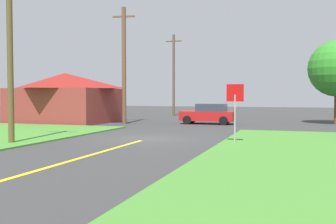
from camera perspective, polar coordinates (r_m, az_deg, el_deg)
name	(u,v)px	position (r m, az deg, el deg)	size (l,w,h in m)	color
ground_plane	(148,139)	(20.37, -2.93, -3.95)	(120.00, 120.00, 0.00)	#363636
lane_stripe_center	(60,164)	(13.31, -15.68, -7.41)	(0.20, 14.00, 0.01)	yellow
stop_sign	(235,102)	(18.00, 9.88, 1.51)	(0.80, 0.12, 2.79)	#9EA0A8
car_approaching_junction	(208,114)	(30.90, 5.98, -0.29)	(4.28, 2.04, 1.62)	red
utility_pole_near	(10,42)	(19.51, -22.35, 9.59)	(1.78, 0.53, 9.23)	brown
utility_pole_mid	(124,65)	(31.11, -6.53, 6.97)	(1.79, 0.45, 9.28)	brown
utility_pole_far	(174,74)	(43.67, 0.85, 5.62)	(1.80, 0.28, 9.12)	brown
barn	(65,98)	(33.89, -15.00, 2.06)	(7.91, 6.43, 4.18)	maroon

